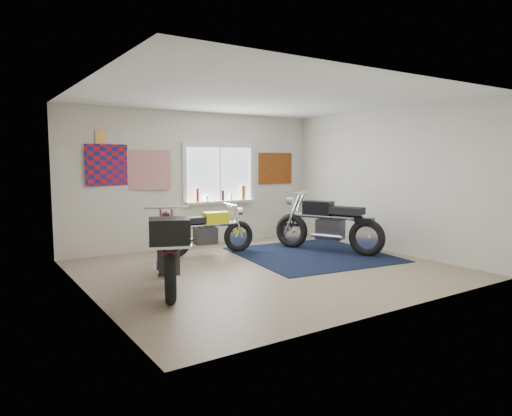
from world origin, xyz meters
TOP-DOWN VIEW (x-y plane):
  - ground at (0.00, 0.00)m, footprint 5.50×5.50m
  - room_shell at (0.00, 0.00)m, footprint 5.50×5.50m
  - navy_rug at (1.32, 0.43)m, footprint 2.81×2.89m
  - window_assembly at (0.50, 2.47)m, footprint 1.66×0.17m
  - oil_bottles at (0.60, 2.40)m, footprint 1.16×0.09m
  - flag_display at (-1.90, 2.48)m, footprint 1.60×0.10m
  - triumph_poster at (1.95, 2.48)m, footprint 0.90×0.03m
  - yellow_triumph at (-0.29, 1.50)m, footprint 1.85×0.55m
  - black_chrome_bike at (1.75, 0.49)m, footprint 1.09×2.07m
  - maroon_tourer at (-1.81, -0.33)m, footprint 1.08×2.07m

SIDE VIEW (x-z plane):
  - ground at x=0.00m, z-range 0.00..0.00m
  - navy_rug at x=1.32m, z-range 0.00..0.01m
  - yellow_triumph at x=-0.29m, z-range -0.06..0.87m
  - black_chrome_bike at x=1.75m, z-range -0.07..1.07m
  - maroon_tourer at x=-1.81m, z-range 0.02..1.10m
  - oil_bottles at x=0.60m, z-range 0.88..1.18m
  - window_assembly at x=0.50m, z-range 0.74..2.00m
  - triumph_poster at x=1.95m, z-range 1.20..1.90m
  - room_shell at x=0.00m, z-range -1.11..4.39m
  - flag_display at x=-1.90m, z-range 1.56..2.73m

